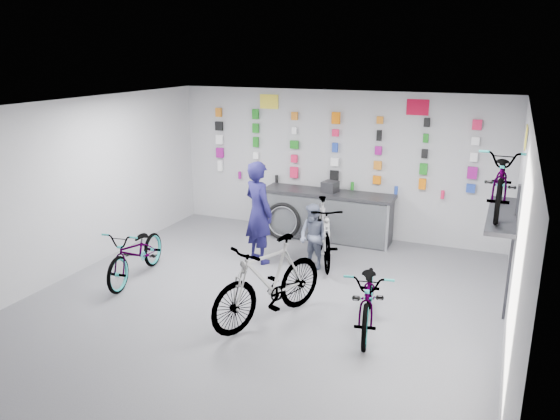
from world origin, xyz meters
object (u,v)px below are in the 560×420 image
at_px(bike_center, 269,281).
at_px(clerk, 259,212).
at_px(bike_right, 369,295).
at_px(customer, 313,237).
at_px(bike_left, 136,252).
at_px(bike_service, 324,232).
at_px(counter, 327,216).

bearing_deg(bike_center, clerk, 142.42).
bearing_deg(bike_right, customer, 118.09).
xyz_separation_m(bike_center, customer, (-0.09, 2.13, -0.03)).
relative_size(bike_left, bike_service, 0.94).
distance_m(bike_left, customer, 3.06).
height_order(bike_right, bike_service, bike_service).
distance_m(bike_service, clerk, 1.24).
bearing_deg(bike_center, bike_service, 114.14).
xyz_separation_m(bike_right, customer, (-1.46, 1.77, 0.10)).
distance_m(counter, bike_left, 3.99).
bearing_deg(clerk, bike_service, -129.10).
xyz_separation_m(bike_right, bike_service, (-1.38, 2.13, 0.09)).
height_order(clerk, customer, clerk).
bearing_deg(bike_left, bike_center, -19.26).
bearing_deg(bike_right, counter, 105.65).
height_order(counter, bike_left, counter).
distance_m(counter, clerk, 1.90).
relative_size(counter, bike_left, 1.50).
bearing_deg(bike_right, bike_service, 111.63).
distance_m(clerk, customer, 1.09).
xyz_separation_m(bike_service, customer, (-0.07, -0.36, 0.01)).
height_order(bike_service, clerk, clerk).
bearing_deg(clerk, bike_left, 74.58).
bearing_deg(customer, counter, 123.08).
height_order(bike_left, bike_right, bike_right).
relative_size(bike_right, customer, 1.58).
relative_size(bike_center, customer, 1.74).
bearing_deg(bike_left, customer, 23.46).
bearing_deg(bike_service, bike_left, -167.80).
relative_size(bike_service, clerk, 1.02).
height_order(bike_center, bike_service, bike_center).
relative_size(bike_left, customer, 1.53).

